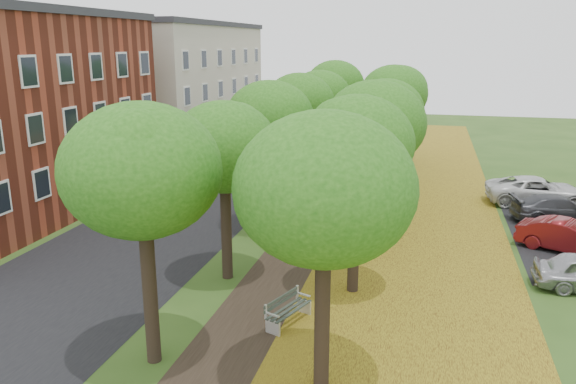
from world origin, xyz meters
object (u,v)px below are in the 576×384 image
Objects in this scene: bench at (287,309)px; car_white at (538,191)px; car_red at (568,237)px; car_grey at (559,209)px.

bench is 19.47m from car_white.
car_red is 0.75× the size of car_white.
car_red is (10.09, 9.11, 0.21)m from bench.
car_red is at bearing 162.56° from car_grey.
car_grey reaches higher than bench.
car_white is at bearing 24.14° from car_red.
car_grey is (10.57, 13.57, 0.20)m from bench.
car_grey is at bearing -16.99° from bench.
car_white is (0.00, 7.54, 0.09)m from car_red.
car_white is at bearing -2.35° from car_grey.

